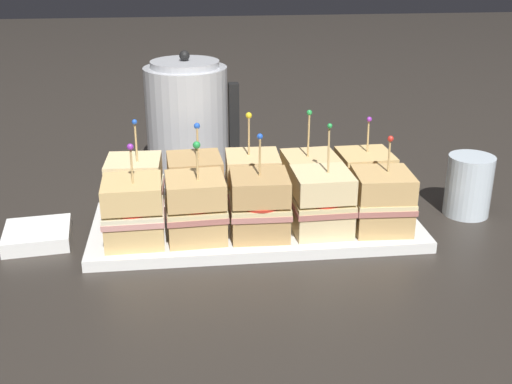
% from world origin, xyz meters
% --- Properties ---
extents(ground_plane, '(6.00, 6.00, 0.00)m').
position_xyz_m(ground_plane, '(0.00, 0.00, 0.00)').
color(ground_plane, '#2D2823').
extents(serving_platter, '(0.54, 0.22, 0.02)m').
position_xyz_m(serving_platter, '(0.00, 0.00, 0.01)').
color(serving_platter, white).
rests_on(serving_platter, ground_plane).
extents(sandwich_front_far_left, '(0.10, 0.10, 0.16)m').
position_xyz_m(sandwich_front_far_left, '(-0.19, -0.05, 0.07)').
color(sandwich_front_far_left, tan).
rests_on(sandwich_front_far_left, serving_platter).
extents(sandwich_front_left, '(0.10, 0.10, 0.16)m').
position_xyz_m(sandwich_front_left, '(-0.10, -0.05, 0.07)').
color(sandwich_front_left, tan).
rests_on(sandwich_front_left, serving_platter).
extents(sandwich_front_center, '(0.10, 0.10, 0.17)m').
position_xyz_m(sandwich_front_center, '(0.00, -0.05, 0.07)').
color(sandwich_front_center, tan).
rests_on(sandwich_front_center, serving_platter).
extents(sandwich_front_right, '(0.10, 0.10, 0.18)m').
position_xyz_m(sandwich_front_right, '(0.10, -0.05, 0.07)').
color(sandwich_front_right, beige).
rests_on(sandwich_front_right, serving_platter).
extents(sandwich_front_far_right, '(0.10, 0.10, 0.15)m').
position_xyz_m(sandwich_front_far_right, '(0.20, -0.05, 0.07)').
color(sandwich_front_far_right, tan).
rests_on(sandwich_front_far_right, serving_platter).
extents(sandwich_back_far_left, '(0.10, 0.10, 0.17)m').
position_xyz_m(sandwich_back_far_left, '(-0.20, 0.05, 0.07)').
color(sandwich_back_far_left, beige).
rests_on(sandwich_back_far_left, serving_platter).
extents(sandwich_back_left, '(0.10, 0.10, 0.16)m').
position_xyz_m(sandwich_back_left, '(-0.10, 0.05, 0.07)').
color(sandwich_back_left, tan).
rests_on(sandwich_back_left, serving_platter).
extents(sandwich_back_center, '(0.10, 0.10, 0.17)m').
position_xyz_m(sandwich_back_center, '(-0.00, 0.05, 0.07)').
color(sandwich_back_center, '#DBB77A').
rests_on(sandwich_back_center, serving_platter).
extents(sandwich_back_right, '(0.10, 0.10, 0.18)m').
position_xyz_m(sandwich_back_right, '(0.10, 0.05, 0.07)').
color(sandwich_back_right, '#DBB77A').
rests_on(sandwich_back_right, serving_platter).
extents(sandwich_back_far_right, '(0.10, 0.10, 0.16)m').
position_xyz_m(sandwich_back_far_right, '(0.19, 0.05, 0.07)').
color(sandwich_back_far_right, tan).
rests_on(sandwich_back_far_right, serving_platter).
extents(kettle_steel, '(0.18, 0.16, 0.25)m').
position_xyz_m(kettle_steel, '(-0.10, 0.28, 0.12)').
color(kettle_steel, '#B7BABF').
rests_on(kettle_steel, ground_plane).
extents(drinking_glass, '(0.08, 0.08, 0.11)m').
position_xyz_m(drinking_glass, '(0.38, 0.03, 0.05)').
color(drinking_glass, silver).
rests_on(drinking_glass, ground_plane).
extents(napkin_stack, '(0.11, 0.11, 0.02)m').
position_xyz_m(napkin_stack, '(-0.35, -0.00, 0.01)').
color(napkin_stack, white).
rests_on(napkin_stack, ground_plane).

